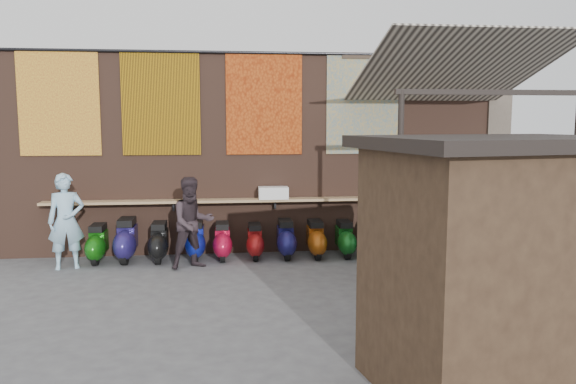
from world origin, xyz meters
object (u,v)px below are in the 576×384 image
object	(u,v)px
shopper_tan	(415,232)
diner_right	(192,223)
shelf_box	(273,193)
scooter_stool_9	(375,237)
scooter_stool_0	(98,244)
scooter_stool_4	(222,241)
scooter_stool_8	(345,239)
scooter_stool_7	(316,239)
scooter_stool_3	(196,240)
market_stall	(495,271)
shopper_navy	(466,241)
scooter_stool_6	(286,239)
scooter_stool_2	(159,242)
scooter_stool_1	(127,240)
scooter_stool_5	(255,241)
shopper_grey	(469,223)
diner_left	(66,221)

from	to	relation	value
shopper_tan	diner_right	bearing A→B (deg)	136.54
shelf_box	scooter_stool_9	world-z (taller)	shelf_box
scooter_stool_0	scooter_stool_4	distance (m)	2.34
scooter_stool_8	shopper_tan	size ratio (longest dim) A/B	0.42
shelf_box	scooter_stool_7	bearing A→B (deg)	-23.53
scooter_stool_3	market_stall	distance (m)	6.54
scooter_stool_4	shopper_navy	xyz separation A→B (m)	(3.83, -2.37, 0.43)
shopper_navy	scooter_stool_6	bearing A→B (deg)	-44.30
scooter_stool_6	shopper_navy	world-z (taller)	shopper_navy
scooter_stool_2	shopper_tan	xyz separation A→B (m)	(4.27, -2.16, 0.52)
scooter_stool_2	shelf_box	bearing A→B (deg)	8.25
scooter_stool_7	scooter_stool_0	bearing A→B (deg)	179.16
scooter_stool_0	scooter_stool_1	size ratio (longest dim) A/B	0.88
shelf_box	scooter_stool_5	bearing A→B (deg)	-142.86
shelf_box	scooter_stool_2	distance (m)	2.40
scooter_stool_8	market_stall	size ratio (longest dim) A/B	0.31
scooter_stool_7	scooter_stool_6	bearing A→B (deg)	177.50
scooter_stool_3	shopper_tan	size ratio (longest dim) A/B	0.44
shelf_box	scooter_stool_5	size ratio (longest dim) A/B	0.82
scooter_stool_2	shopper_tan	world-z (taller)	shopper_tan
scooter_stool_5	scooter_stool_9	world-z (taller)	scooter_stool_9
scooter_stool_6	scooter_stool_5	bearing A→B (deg)	177.41
shopper_grey	scooter_stool_4	bearing A→B (deg)	2.32
scooter_stool_2	scooter_stool_6	xyz separation A→B (m)	(2.42, -0.00, -0.00)
scooter_stool_0	scooter_stool_7	bearing A→B (deg)	-0.84
scooter_stool_0	scooter_stool_8	world-z (taller)	scooter_stool_0
scooter_stool_0	diner_right	bearing A→B (deg)	-18.70
scooter_stool_9	shopper_tan	bearing A→B (deg)	-88.30
market_stall	shopper_navy	bearing A→B (deg)	59.44
scooter_stool_4	scooter_stool_7	world-z (taller)	scooter_stool_7
scooter_stool_2	diner_left	xyz separation A→B (m)	(-1.59, -0.33, 0.50)
scooter_stool_2	shopper_navy	distance (m)	5.57
scooter_stool_2	shopper_navy	world-z (taller)	shopper_navy
diner_left	scooter_stool_6	bearing A→B (deg)	-10.37
shelf_box	scooter_stool_9	xyz separation A→B (m)	(1.99, -0.32, -0.87)
market_stall	shopper_tan	bearing A→B (deg)	72.53
scooter_stool_6	scooter_stool_7	distance (m)	0.59
scooter_stool_9	shopper_tan	xyz separation A→B (m)	(0.06, -2.16, 0.51)
scooter_stool_5	scooter_stool_6	size ratio (longest dim) A/B	0.91
diner_right	shopper_tan	bearing A→B (deg)	-46.06
scooter_stool_2	shopper_tan	bearing A→B (deg)	-26.85
scooter_stool_9	shopper_navy	xyz separation A→B (m)	(0.82, -2.36, 0.41)
scooter_stool_0	market_stall	size ratio (longest dim) A/B	0.32
scooter_stool_6	scooter_stool_4	bearing A→B (deg)	179.51
scooter_stool_7	scooter_stool_8	world-z (taller)	scooter_stool_7
scooter_stool_2	scooter_stool_3	distance (m)	0.69
scooter_stool_8	shopper_navy	xyz separation A→B (m)	(1.43, -2.34, 0.43)
scooter_stool_9	diner_right	world-z (taller)	diner_right
scooter_stool_1	scooter_stool_6	size ratio (longest dim) A/B	1.10
scooter_stool_2	shopper_tan	distance (m)	4.81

